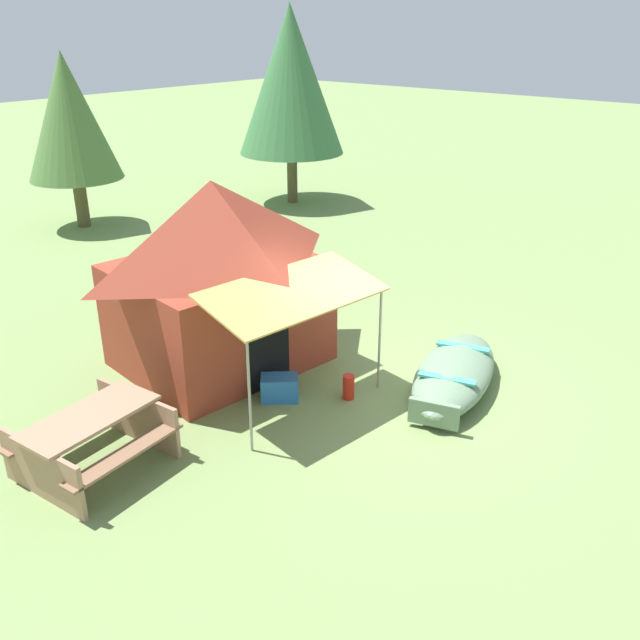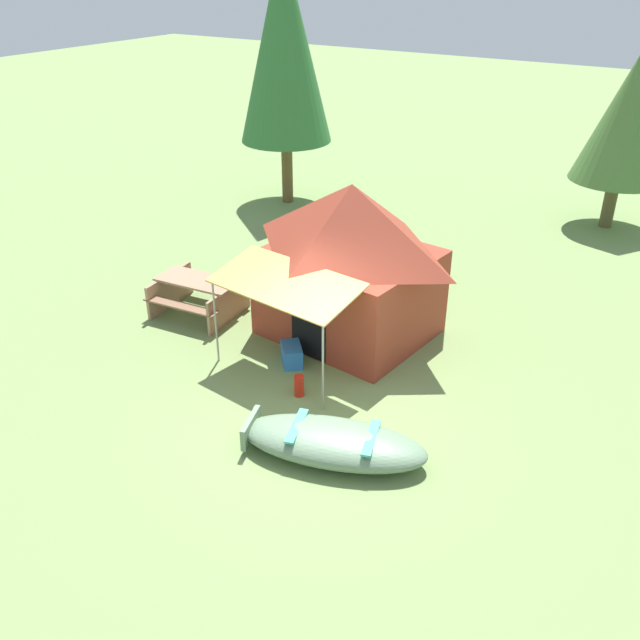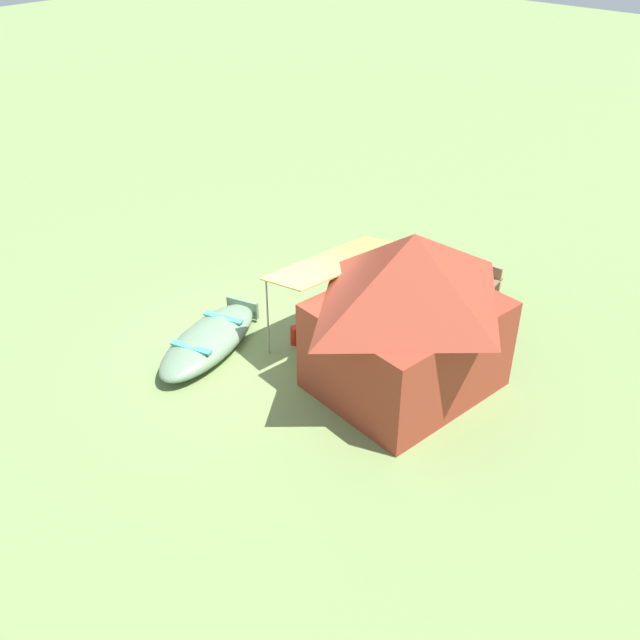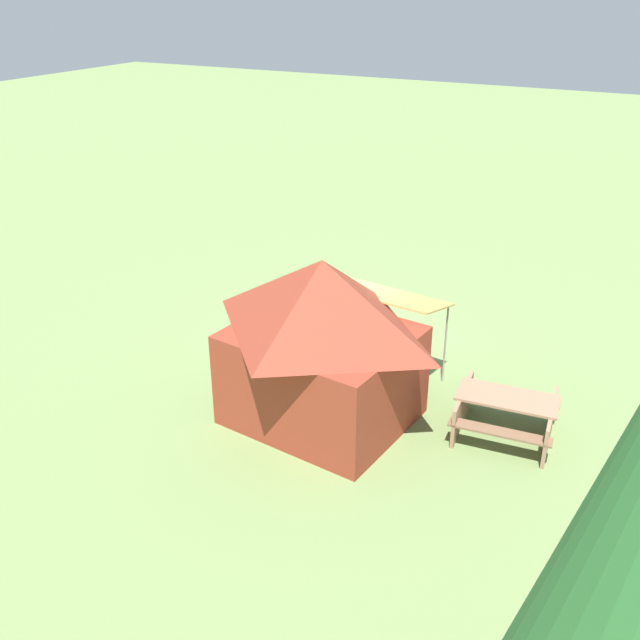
{
  "view_description": "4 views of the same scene",
  "coord_description": "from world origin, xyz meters",
  "px_view_note": "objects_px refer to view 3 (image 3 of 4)",
  "views": [
    {
      "loc": [
        -7.49,
        -4.97,
        5.12
      ],
      "look_at": [
        -0.21,
        1.13,
        0.89
      ],
      "focal_mm": 38.56,
      "sensor_mm": 36.0,
      "label": 1
    },
    {
      "loc": [
        4.67,
        -7.42,
        6.52
      ],
      "look_at": [
        -0.53,
        0.9,
        1.15
      ],
      "focal_mm": 38.2,
      "sensor_mm": 36.0,
      "label": 2
    },
    {
      "loc": [
        7.44,
        8.25,
        7.77
      ],
      "look_at": [
        -0.54,
        0.96,
        0.83
      ],
      "focal_mm": 40.13,
      "sensor_mm": 36.0,
      "label": 3
    },
    {
      "loc": [
        -5.82,
        11.98,
        6.99
      ],
      "look_at": [
        -0.0,
        0.91,
        0.95
      ],
      "focal_mm": 40.3,
      "sensor_mm": 36.0,
      "label": 4
    }
  ],
  "objects_px": {
    "picnic_table": "(454,283)",
    "fuel_can": "(295,335)",
    "cooler_box": "(347,336)",
    "canvas_cabin_tent": "(408,311)",
    "beached_rowboat": "(209,340)"
  },
  "relations": [
    {
      "from": "picnic_table",
      "to": "fuel_can",
      "type": "distance_m",
      "value": 3.6
    },
    {
      "from": "beached_rowboat",
      "to": "picnic_table",
      "type": "distance_m",
      "value": 5.16
    },
    {
      "from": "picnic_table",
      "to": "fuel_can",
      "type": "bearing_deg",
      "value": -22.32
    },
    {
      "from": "canvas_cabin_tent",
      "to": "cooler_box",
      "type": "height_order",
      "value": "canvas_cabin_tent"
    },
    {
      "from": "picnic_table",
      "to": "cooler_box",
      "type": "bearing_deg",
      "value": -12.92
    },
    {
      "from": "canvas_cabin_tent",
      "to": "cooler_box",
      "type": "xyz_separation_m",
      "value": [
        -0.28,
        -1.54,
        -1.34
      ]
    },
    {
      "from": "cooler_box",
      "to": "canvas_cabin_tent",
      "type": "bearing_deg",
      "value": 79.53
    },
    {
      "from": "picnic_table",
      "to": "cooler_box",
      "type": "relative_size",
      "value": 3.31
    },
    {
      "from": "beached_rowboat",
      "to": "fuel_can",
      "type": "relative_size",
      "value": 7.94
    },
    {
      "from": "beached_rowboat",
      "to": "fuel_can",
      "type": "bearing_deg",
      "value": 140.95
    },
    {
      "from": "canvas_cabin_tent",
      "to": "picnic_table",
      "type": "relative_size",
      "value": 2.27
    },
    {
      "from": "picnic_table",
      "to": "fuel_can",
      "type": "xyz_separation_m",
      "value": [
        3.32,
        -1.36,
        -0.28
      ]
    },
    {
      "from": "beached_rowboat",
      "to": "fuel_can",
      "type": "xyz_separation_m",
      "value": [
        -1.25,
        1.02,
        -0.06
      ]
    },
    {
      "from": "picnic_table",
      "to": "cooler_box",
      "type": "distance_m",
      "value": 2.75
    },
    {
      "from": "fuel_can",
      "to": "beached_rowboat",
      "type": "bearing_deg",
      "value": -39.05
    }
  ]
}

